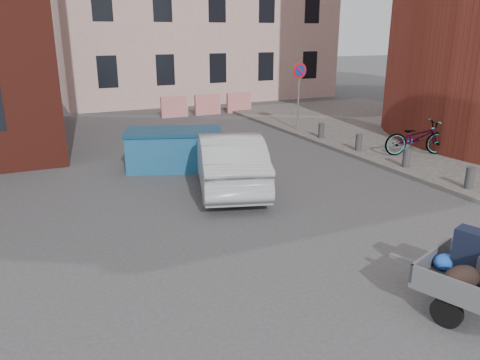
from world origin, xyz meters
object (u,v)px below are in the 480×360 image
trailer (470,270)px  bicycle (416,138)px  dumpster (174,149)px  silver_car (229,160)px

trailer → bicycle: 8.93m
dumpster → silver_car: size_ratio=0.70×
trailer → bicycle: bicycle is taller
silver_car → bicycle: (6.66, 0.19, -0.06)m
silver_car → bicycle: silver_car is taller
trailer → dumpster: trailer is taller
dumpster → silver_car: 2.44m
silver_car → bicycle: bearing=-161.4°
dumpster → bicycle: bicycle is taller
dumpster → bicycle: bearing=3.6°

